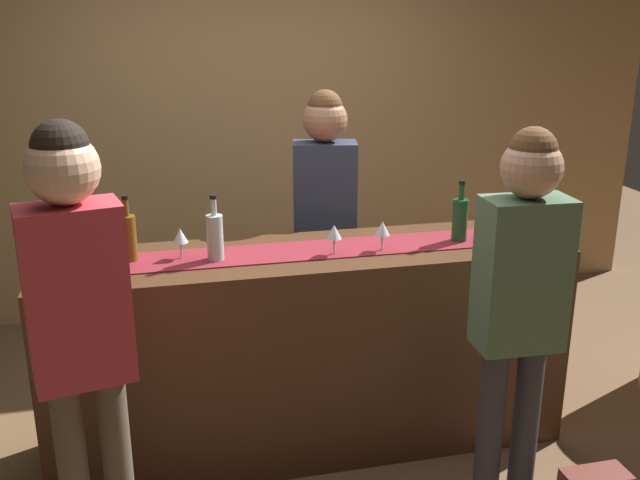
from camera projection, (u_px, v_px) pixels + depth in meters
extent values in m
plane|color=brown|center=(310.00, 439.00, 3.64)|extent=(10.00, 10.00, 0.00)
cube|color=tan|center=(250.00, 106.00, 4.95)|extent=(6.00, 0.12, 2.90)
cube|color=#472B19|center=(310.00, 349.00, 3.48)|extent=(2.46, 0.60, 1.01)
cube|color=maroon|center=(309.00, 250.00, 3.33)|extent=(2.33, 0.28, 0.01)
cylinder|color=brown|center=(128.00, 239.00, 3.16)|extent=(0.07, 0.07, 0.21)
cylinder|color=brown|center=(126.00, 208.00, 3.12)|extent=(0.03, 0.03, 0.08)
cylinder|color=black|center=(125.00, 197.00, 3.10)|extent=(0.03, 0.03, 0.02)
cylinder|color=#B2C6C1|center=(215.00, 238.00, 3.17)|extent=(0.07, 0.07, 0.21)
cylinder|color=#B2C6C1|center=(214.00, 207.00, 3.12)|extent=(0.03, 0.03, 0.08)
cylinder|color=black|center=(213.00, 197.00, 3.11)|extent=(0.03, 0.03, 0.02)
cylinder|color=#194723|center=(460.00, 221.00, 3.43)|extent=(0.07, 0.07, 0.21)
cylinder|color=#194723|center=(462.00, 192.00, 3.39)|extent=(0.03, 0.03, 0.08)
cylinder|color=black|center=(462.00, 182.00, 3.37)|extent=(0.03, 0.03, 0.02)
cylinder|color=silver|center=(382.00, 251.00, 3.32)|extent=(0.06, 0.06, 0.00)
cylinder|color=silver|center=(382.00, 243.00, 3.31)|extent=(0.01, 0.01, 0.08)
cone|color=silver|center=(382.00, 228.00, 3.29)|extent=(0.07, 0.07, 0.06)
cylinder|color=silver|center=(182.00, 259.00, 3.22)|extent=(0.06, 0.06, 0.00)
cylinder|color=silver|center=(181.00, 250.00, 3.20)|extent=(0.01, 0.01, 0.08)
cone|color=silver|center=(180.00, 236.00, 3.18)|extent=(0.07, 0.07, 0.06)
cylinder|color=silver|center=(334.00, 255.00, 3.27)|extent=(0.06, 0.06, 0.00)
cylinder|color=silver|center=(334.00, 246.00, 3.26)|extent=(0.01, 0.01, 0.08)
cone|color=silver|center=(334.00, 232.00, 3.24)|extent=(0.07, 0.07, 0.06)
cylinder|color=#26262B|center=(339.00, 318.00, 4.10)|extent=(0.11, 0.11, 0.79)
cylinder|color=#26262B|center=(311.00, 319.00, 4.10)|extent=(0.11, 0.11, 0.79)
cube|color=#2D384C|center=(325.00, 199.00, 3.88)|extent=(0.37, 0.26, 0.62)
sphere|color=#9E7051|center=(325.00, 120.00, 3.75)|extent=(0.24, 0.24, 0.24)
sphere|color=brown|center=(325.00, 107.00, 3.73)|extent=(0.18, 0.18, 0.18)
cylinder|color=#33333D|center=(490.00, 431.00, 3.01)|extent=(0.11, 0.11, 0.78)
cylinder|color=#33333D|center=(525.00, 427.00, 3.03)|extent=(0.11, 0.11, 0.78)
cube|color=#4C6B4C|center=(522.00, 274.00, 2.81)|extent=(0.35, 0.21, 0.62)
sphere|color=tan|center=(532.00, 168.00, 2.68)|extent=(0.23, 0.23, 0.23)
sphere|color=brown|center=(533.00, 151.00, 2.66)|extent=(0.18, 0.18, 0.18)
cylinder|color=brown|center=(118.00, 470.00, 2.72)|extent=(0.11, 0.11, 0.82)
cube|color=#B7333D|center=(77.00, 295.00, 2.47)|extent=(0.38, 0.27, 0.65)
sphere|color=#DBAD89|center=(62.00, 169.00, 2.33)|extent=(0.25, 0.25, 0.25)
sphere|color=black|center=(60.00, 148.00, 2.31)|extent=(0.19, 0.19, 0.19)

